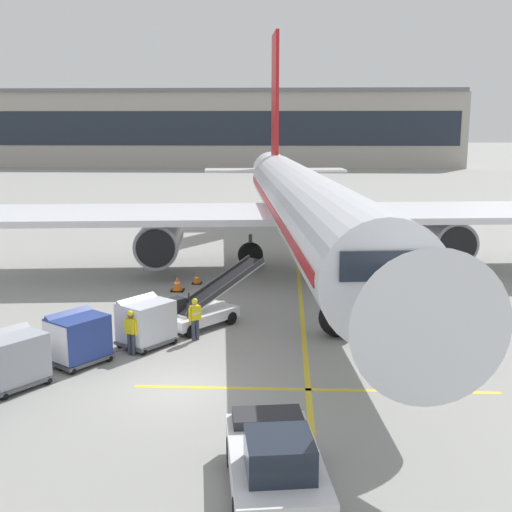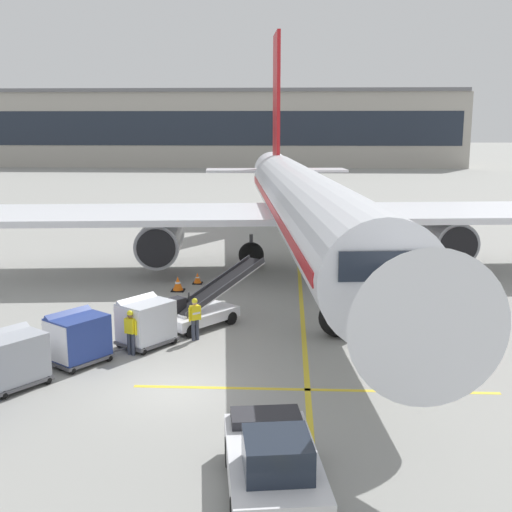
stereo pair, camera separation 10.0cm
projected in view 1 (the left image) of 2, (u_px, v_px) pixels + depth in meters
The scene contains 15 objects.
ground_plane at pixel (173, 390), 21.19m from camera, with size 600.00×600.00×0.00m, color gray.
parked_airplane at pixel (302, 205), 37.73m from camera, with size 38.00×48.15×16.13m.
belt_loader at pixel (204, 308), 27.82m from camera, with size 4.41×5.05×2.55m.
baggage_cart_lead at pixel (145, 321), 25.25m from camera, with size 2.47×2.67×1.91m.
baggage_cart_second at pixel (77, 337), 23.35m from camera, with size 2.47×2.67×1.91m.
baggage_cart_third at pixel (12, 358), 21.28m from camera, with size 2.47×2.67×1.91m.
pushback_tug at pixel (275, 463), 15.00m from camera, with size 2.68×4.65×1.83m.
ground_crew_by_loader at pixel (95, 330), 24.19m from camera, with size 0.56×0.33×1.74m.
ground_crew_by_carts at pixel (195, 316), 25.88m from camera, with size 0.47×0.42×1.74m.
ground_crew_marshaller at pixel (131, 330), 24.19m from camera, with size 0.53×0.37×1.74m.
safety_cone_engine_keepout at pixel (197, 278), 35.27m from camera, with size 0.53×0.53×0.60m.
safety_cone_wingtip at pixel (177, 284), 33.71m from camera, with size 0.68×0.68×0.76m.
apron_guidance_line_lead_in at pixel (299, 274), 37.68m from camera, with size 0.20×110.00×0.01m.
apron_guidance_line_stop_bar at pixel (316, 390), 21.20m from camera, with size 12.00×0.20×0.01m.
terminal_building at pixel (207, 128), 138.15m from camera, with size 104.73×22.39×15.51m.
Camera 1 is at (3.64, -19.74, 8.53)m, focal length 45.40 mm.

